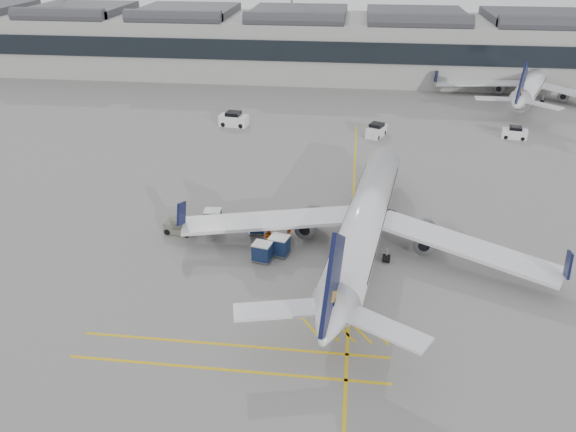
# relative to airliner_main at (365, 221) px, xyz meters

# --- Properties ---
(ground) EXTENTS (220.00, 220.00, 0.00)m
(ground) POSITION_rel_airliner_main_xyz_m (-11.04, -4.56, -2.88)
(ground) COLOR gray
(ground) RESTS_ON ground
(terminal) EXTENTS (200.00, 20.45, 12.40)m
(terminal) POSITION_rel_airliner_main_xyz_m (-11.04, 67.37, 3.26)
(terminal) COLOR #9E9E99
(terminal) RESTS_ON ground
(apron_markings) EXTENTS (0.25, 60.00, 0.01)m
(apron_markings) POSITION_rel_airliner_main_xyz_m (-1.04, 5.44, -2.88)
(apron_markings) COLOR gold
(apron_markings) RESTS_ON ground
(airliner_main) EXTENTS (33.40, 36.74, 9.81)m
(airliner_main) POSITION_rel_airliner_main_xyz_m (0.00, 0.00, 0.00)
(airliner_main) COLOR silver
(airliner_main) RESTS_ON ground
(airliner_far) EXTENTS (29.90, 33.05, 9.31)m
(airliner_far) POSITION_rel_airliner_main_xyz_m (28.09, 53.54, -0.15)
(airliner_far) COLOR silver
(airliner_far) RESTS_ON ground
(belt_loader) EXTENTS (4.99, 3.19, 1.99)m
(belt_loader) POSITION_rel_airliner_main_xyz_m (0.75, 5.40, -2.30)
(belt_loader) COLOR silver
(belt_loader) RESTS_ON ground
(baggage_cart_a) EXTENTS (1.92, 1.70, 1.76)m
(baggage_cart_a) POSITION_rel_airliner_main_xyz_m (-8.85, -3.14, -1.94)
(baggage_cart_a) COLOR gray
(baggage_cart_a) RESTS_ON ground
(baggage_cart_b) EXTENTS (2.07, 1.85, 1.85)m
(baggage_cart_b) POSITION_rel_airliner_main_xyz_m (-7.49, -1.94, -1.89)
(baggage_cart_b) COLOR gray
(baggage_cart_b) RESTS_ON ground
(baggage_cart_c) EXTENTS (1.83, 1.55, 1.81)m
(baggage_cart_c) POSITION_rel_airliner_main_xyz_m (-14.67, 2.57, -1.92)
(baggage_cart_c) COLOR gray
(baggage_cart_c) RESTS_ON ground
(baggage_cart_d) EXTENTS (1.72, 1.49, 1.63)m
(baggage_cart_d) POSITION_rel_airliner_main_xyz_m (-10.19, 1.85, -2.01)
(baggage_cart_d) COLOR gray
(baggage_cart_d) RESTS_ON ground
(ramp_agent_a) EXTENTS (0.62, 0.70, 1.60)m
(ramp_agent_a) POSITION_rel_airliner_main_xyz_m (-7.02, 1.62, -2.08)
(ramp_agent_a) COLOR #F1490C
(ramp_agent_a) RESTS_ON ground
(ramp_agent_b) EXTENTS (0.96, 0.77, 1.87)m
(ramp_agent_b) POSITION_rel_airliner_main_xyz_m (-8.72, -0.48, -1.95)
(ramp_agent_b) COLOR #F8610D
(ramp_agent_b) RESTS_ON ground
(pushback_tug) EXTENTS (2.97, 2.08, 1.55)m
(pushback_tug) POSITION_rel_airliner_main_xyz_m (-17.57, 1.01, -2.20)
(pushback_tug) COLOR #5B5D4F
(pushback_tug) RESTS_ON ground
(safety_cone_nose) EXTENTS (0.38, 0.38, 0.53)m
(safety_cone_nose) POSITION_rel_airliner_main_xyz_m (0.52, 19.55, -2.62)
(safety_cone_nose) COLOR #F24C0A
(safety_cone_nose) RESTS_ON ground
(safety_cone_engine) EXTENTS (0.34, 0.34, 0.48)m
(safety_cone_engine) POSITION_rel_airliner_main_xyz_m (0.07, 1.30, -2.64)
(safety_cone_engine) COLOR #F24C0A
(safety_cone_engine) RESTS_ON ground
(service_van_left) EXTENTS (4.32, 2.55, 2.11)m
(service_van_left) POSITION_rel_airliner_main_xyz_m (-19.16, 33.81, -1.94)
(service_van_left) COLOR silver
(service_van_left) RESTS_ON ground
(service_van_mid) EXTENTS (3.13, 4.07, 1.87)m
(service_van_mid) POSITION_rel_airliner_main_xyz_m (1.77, 31.61, -2.04)
(service_van_mid) COLOR silver
(service_van_mid) RESTS_ON ground
(service_van_right) EXTENTS (3.56, 2.23, 1.70)m
(service_van_right) POSITION_rel_airliner_main_xyz_m (20.92, 33.07, -2.12)
(service_van_right) COLOR silver
(service_van_right) RESTS_ON ground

